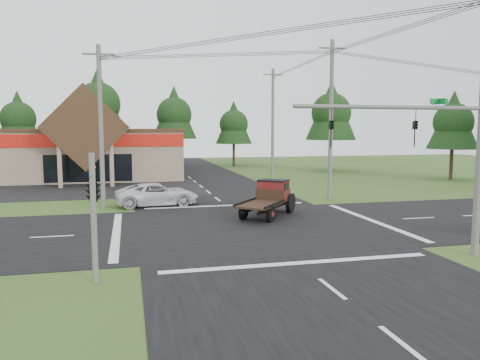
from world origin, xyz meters
name	(u,v)px	position (x,y,z in m)	size (l,w,h in m)	color
ground	(252,227)	(0.00, 0.00, 0.00)	(120.00, 120.00, 0.00)	#354D1B
road_ns	(252,227)	(0.00, 0.00, 0.01)	(12.00, 120.00, 0.02)	black
road_ew	(252,227)	(0.00, 0.00, 0.01)	(120.00, 12.00, 0.02)	black
parking_apron	(37,190)	(-14.00, 19.00, 0.01)	(28.00, 14.00, 0.02)	black
cvs_building	(37,152)	(-15.70, 29.57, 2.78)	(30.40, 18.20, 9.19)	gray
traffic_signal_mast	(444,148)	(5.82, -7.50, 4.43)	(8.12, 0.24, 7.00)	#595651
traffic_signal_corner	(93,179)	(-7.50, -7.32, 3.52)	(0.53, 2.48, 4.40)	#595651
utility_pole_nw	(101,126)	(-8.00, 8.00, 5.39)	(2.00, 0.30, 10.50)	#595651
utility_pole_ne	(331,119)	(8.00, 8.00, 5.89)	(2.00, 0.30, 11.50)	#595651
utility_pole_n	(273,123)	(8.00, 22.00, 5.74)	(2.00, 0.30, 11.20)	#595651
tree_row_b	(18,117)	(-20.00, 42.00, 6.70)	(5.60, 5.60, 10.10)	#332316
tree_row_c	(98,102)	(-10.00, 41.00, 8.72)	(7.28, 7.28, 13.13)	#332316
tree_row_d	(174,113)	(0.00, 42.00, 7.38)	(6.16, 6.16, 11.11)	#332316
tree_row_e	(234,123)	(8.00, 40.00, 6.03)	(5.04, 5.04, 9.09)	#332316
tree_side_ne	(331,111)	(18.00, 30.00, 7.38)	(6.16, 6.16, 11.11)	#332316
tree_side_e_near	(453,121)	(26.00, 18.00, 6.03)	(5.04, 5.04, 9.09)	#332316
antique_flatbed_truck	(267,199)	(1.59, 2.62, 1.07)	(1.96, 5.12, 2.14)	#50130B
white_pickup	(157,194)	(-4.49, 8.25, 0.77)	(2.55, 5.54, 1.54)	silver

